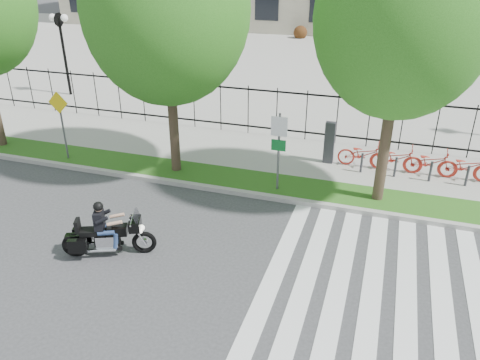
% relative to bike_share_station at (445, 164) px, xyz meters
% --- Properties ---
extents(ground, '(120.00, 120.00, 0.00)m').
position_rel_bike_share_station_xyz_m(ground, '(-6.29, -7.20, -0.61)').
color(ground, '#343437').
rests_on(ground, ground).
extents(curb, '(60.00, 0.20, 0.15)m').
position_rel_bike_share_station_xyz_m(curb, '(-6.29, -3.10, -0.54)').
color(curb, '#A09D96').
rests_on(curb, ground).
extents(grass_verge, '(60.00, 1.50, 0.15)m').
position_rel_bike_share_station_xyz_m(grass_verge, '(-6.29, -2.25, -0.54)').
color(grass_verge, '#265715').
rests_on(grass_verge, ground).
extents(sidewalk, '(60.00, 3.50, 0.15)m').
position_rel_bike_share_station_xyz_m(sidewalk, '(-6.29, 0.25, -0.54)').
color(sidewalk, '#A09E96').
rests_on(sidewalk, ground).
extents(plaza, '(80.00, 34.00, 0.10)m').
position_rel_bike_share_station_xyz_m(plaza, '(-6.29, 17.80, -0.56)').
color(plaza, '#A09E96').
rests_on(plaza, ground).
extents(crosswalk_stripes, '(5.70, 8.00, 0.01)m').
position_rel_bike_share_station_xyz_m(crosswalk_stripes, '(-1.46, -7.20, -0.61)').
color(crosswalk_stripes, silver).
rests_on(crosswalk_stripes, ground).
extents(iron_fence, '(30.00, 0.06, 2.00)m').
position_rel_bike_share_station_xyz_m(iron_fence, '(-6.29, 2.00, 0.54)').
color(iron_fence, black).
rests_on(iron_fence, sidewalk).
extents(lamp_post_left, '(1.06, 0.70, 4.25)m').
position_rel_bike_share_station_xyz_m(lamp_post_left, '(-18.29, 4.80, 2.59)').
color(lamp_post_left, black).
rests_on(lamp_post_left, ground).
extents(street_tree_1, '(5.08, 5.08, 8.20)m').
position_rel_bike_share_station_xyz_m(street_tree_1, '(-8.76, -2.25, 4.80)').
color(street_tree_1, '#33271B').
rests_on(street_tree_1, grass_verge).
extents(street_tree_2, '(4.65, 4.65, 7.94)m').
position_rel_bike_share_station_xyz_m(street_tree_2, '(-2.00, -2.25, 4.79)').
color(street_tree_2, '#33271B').
rests_on(street_tree_2, grass_verge).
extents(bike_share_station, '(7.75, 0.84, 1.50)m').
position_rel_bike_share_station_xyz_m(bike_share_station, '(0.00, 0.00, 0.00)').
color(bike_share_station, '#2D2D33').
rests_on(bike_share_station, sidewalk).
extents(sign_pole_regulatory, '(0.50, 0.09, 2.50)m').
position_rel_bike_share_station_xyz_m(sign_pole_regulatory, '(-5.07, -2.62, 1.13)').
color(sign_pole_regulatory, '#59595B').
rests_on(sign_pole_regulatory, grass_verge).
extents(sign_pole_warning, '(0.78, 0.09, 2.49)m').
position_rel_bike_share_station_xyz_m(sign_pole_warning, '(-12.95, -2.62, 1.13)').
color(sign_pole_warning, '#59595B').
rests_on(sign_pole_warning, grass_verge).
extents(motorcycle_rider, '(2.22, 1.22, 1.82)m').
position_rel_bike_share_station_xyz_m(motorcycle_rider, '(-8.29, -7.21, -0.01)').
color(motorcycle_rider, black).
rests_on(motorcycle_rider, ground).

